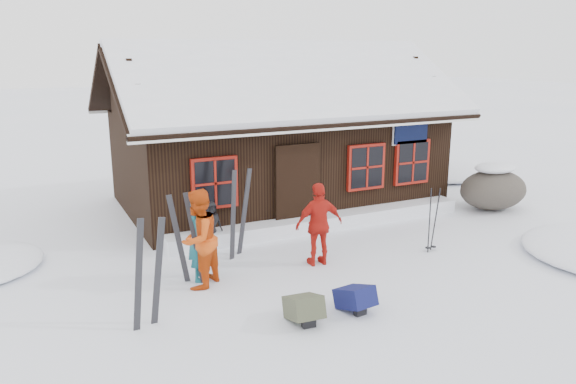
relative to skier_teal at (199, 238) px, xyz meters
name	(u,v)px	position (x,y,z in m)	size (l,w,h in m)	color
ground	(312,272)	(2.04, -0.60, -0.80)	(120.00, 120.00, 0.00)	white
mountain_hut	(275,146)	(3.55, 4.38, 0.78)	(8.90, 6.09, 4.42)	black
snow_drift	(323,222)	(3.54, 1.65, -0.63)	(7.60, 0.60, 0.35)	white
snow_mounds	(337,232)	(3.70, 1.27, -0.80)	(20.60, 13.20, 0.48)	white
skier_teal	(199,238)	(0.00, 0.00, 0.00)	(0.58, 0.38, 1.60)	#165E6A
skier_orange_left	(198,239)	(-0.10, -0.32, 0.10)	(0.87, 0.68, 1.80)	#C8440E
skier_orange_right	(319,224)	(2.35, -0.31, 0.03)	(0.97, 0.41, 1.66)	red
skier_crouched	(211,224)	(0.75, 1.60, -0.29)	(0.49, 0.32, 1.01)	black
boulder	(493,188)	(8.47, 1.18, -0.23)	(1.91, 1.43, 1.12)	#4E473E
ski_pair_left	(148,275)	(-1.22, -1.42, 0.04)	(0.59, 0.14, 1.78)	black
ski_pair_mid	(187,240)	(-0.24, -0.07, 0.03)	(0.63, 0.26, 1.75)	black
ski_pair_right	(239,214)	(1.12, 0.86, 0.08)	(0.61, 0.29, 1.86)	black
ski_poles	(432,221)	(4.86, -0.68, -0.13)	(0.25, 0.12, 1.41)	black
backpack_blue	(355,302)	(1.88, -2.38, -0.64)	(0.45, 0.60, 0.33)	#101446
backpack_olive	(304,312)	(0.95, -2.37, -0.63)	(0.48, 0.64, 0.35)	#404430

